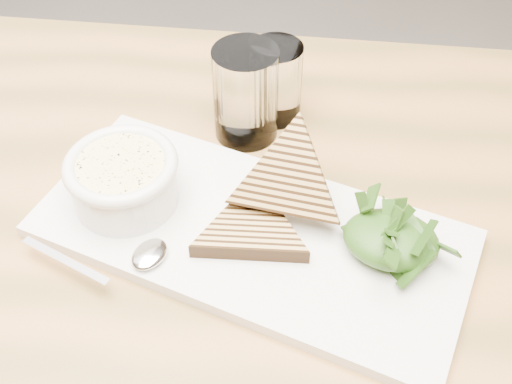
% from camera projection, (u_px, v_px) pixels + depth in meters
% --- Properties ---
extents(table_top, '(1.36, 1.00, 0.04)m').
position_uv_depth(table_top, '(141.00, 263.00, 0.68)').
color(table_top, '#A4703A').
rests_on(table_top, ground).
extents(platter, '(0.48, 0.28, 0.01)m').
position_uv_depth(platter, '(251.00, 233.00, 0.67)').
color(platter, silver).
rests_on(platter, table_top).
extents(soup_bowl, '(0.11, 0.11, 0.04)m').
position_uv_depth(soup_bowl, '(125.00, 185.00, 0.68)').
color(soup_bowl, silver).
rests_on(soup_bowl, platter).
extents(soup, '(0.09, 0.09, 0.01)m').
position_uv_depth(soup, '(121.00, 166.00, 0.66)').
color(soup, '#EDDE90').
rests_on(soup, soup_bowl).
extents(bowl_rim, '(0.12, 0.12, 0.01)m').
position_uv_depth(bowl_rim, '(120.00, 165.00, 0.66)').
color(bowl_rim, silver).
rests_on(bowl_rim, soup_bowl).
extents(sandwich_flat, '(0.16, 0.16, 0.02)m').
position_uv_depth(sandwich_flat, '(252.00, 229.00, 0.65)').
color(sandwich_flat, tan).
rests_on(sandwich_flat, platter).
extents(sandwich_lean, '(0.14, 0.15, 0.15)m').
position_uv_depth(sandwich_lean, '(288.00, 180.00, 0.65)').
color(sandwich_lean, tan).
rests_on(sandwich_lean, sandwich_flat).
extents(salad_base, '(0.10, 0.08, 0.04)m').
position_uv_depth(salad_base, '(391.00, 240.00, 0.63)').
color(salad_base, '#14350B').
rests_on(salad_base, platter).
extents(arugula_pile, '(0.11, 0.10, 0.05)m').
position_uv_depth(arugula_pile, '(392.00, 234.00, 0.63)').
color(arugula_pile, '#32571A').
rests_on(arugula_pile, platter).
extents(spoon_bowl, '(0.04, 0.05, 0.01)m').
position_uv_depth(spoon_bowl, '(149.00, 254.00, 0.63)').
color(spoon_bowl, silver).
rests_on(spoon_bowl, platter).
extents(spoon_handle, '(0.11, 0.04, 0.00)m').
position_uv_depth(spoon_handle, '(65.00, 260.00, 0.63)').
color(spoon_handle, silver).
rests_on(spoon_handle, platter).
extents(glass_near, '(0.08, 0.08, 0.12)m').
position_uv_depth(glass_near, '(246.00, 94.00, 0.75)').
color(glass_near, white).
rests_on(glass_near, table_top).
extents(glass_far, '(0.07, 0.07, 0.10)m').
position_uv_depth(glass_far, '(275.00, 82.00, 0.78)').
color(glass_far, white).
rests_on(glass_far, table_top).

